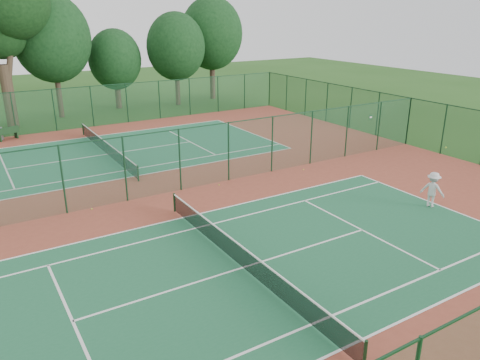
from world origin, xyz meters
The scene contains 15 objects.
ground centered at (0.00, 0.00, 0.00)m, with size 120.00×120.00×0.00m, color #234F18.
red_pad centered at (0.00, 0.00, 0.01)m, with size 40.00×36.00×0.01m, color brown.
court_near centered at (0.00, -9.00, 0.01)m, with size 23.77×10.97×0.01m, color #1E603C.
court_far centered at (0.00, 9.00, 0.01)m, with size 23.77×10.97×0.01m, color #216B45.
fence_north centered at (0.00, 18.00, 1.76)m, with size 40.00×0.09×3.50m.
fence_east centered at (20.00, 0.00, 1.76)m, with size 0.09×36.00×3.50m.
fence_divider centered at (0.00, 0.00, 1.76)m, with size 40.00×0.09×3.50m.
tennis_net_near centered at (0.00, -9.00, 0.54)m, with size 0.10×12.90×0.97m.
tennis_net_far centered at (0.00, 9.00, 0.54)m, with size 0.10×12.90×0.97m.
player_near centered at (11.38, -8.81, 0.93)m, with size 1.18×0.68×1.83m, color silver.
bench centered at (-5.33, 16.83, 0.54)m, with size 1.74×1.11×1.04m.
stray_ball_a centered at (3.68, -0.49, 0.04)m, with size 0.07×0.07×0.07m, color #C9E334.
stray_ball_b centered at (9.54, -0.87, 0.04)m, with size 0.07×0.07×0.07m, color yellow.
stray_ball_c centered at (-3.47, -0.22, 0.05)m, with size 0.07×0.07×0.07m, color #B9D932.
evergreen_row centered at (0.50, 24.25, 0.00)m, with size 39.00×5.00×12.00m, color black, non-canonical shape.
Camera 1 is at (-8.36, -22.51, 9.35)m, focal length 35.00 mm.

